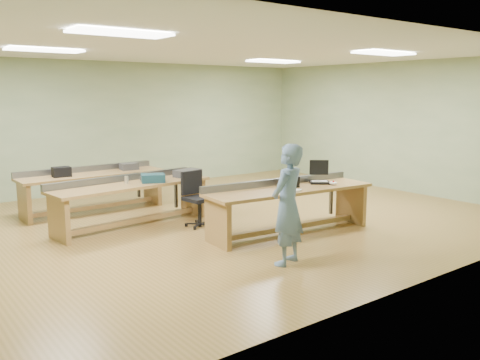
# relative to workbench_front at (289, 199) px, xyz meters

# --- Properties ---
(floor) EXTENTS (10.00, 10.00, 0.00)m
(floor) POSITION_rel_workbench_front_xyz_m (-0.39, 1.36, -0.56)
(floor) COLOR olive
(floor) RESTS_ON ground
(ceiling) EXTENTS (10.00, 10.00, 0.00)m
(ceiling) POSITION_rel_workbench_front_xyz_m (-0.39, 1.36, 2.44)
(ceiling) COLOR silver
(ceiling) RESTS_ON wall_back
(wall_back) EXTENTS (10.00, 0.04, 3.00)m
(wall_back) POSITION_rel_workbench_front_xyz_m (-0.39, 5.36, 0.94)
(wall_back) COLOR #97A77F
(wall_back) RESTS_ON floor
(wall_front) EXTENTS (10.00, 0.04, 3.00)m
(wall_front) POSITION_rel_workbench_front_xyz_m (-0.39, -2.64, 0.94)
(wall_front) COLOR #97A77F
(wall_front) RESTS_ON floor
(wall_right) EXTENTS (0.04, 8.00, 3.00)m
(wall_right) POSITION_rel_workbench_front_xyz_m (4.61, 1.36, 0.94)
(wall_right) COLOR #97A77F
(wall_right) RESTS_ON floor
(fluor_panels) EXTENTS (6.20, 3.50, 0.03)m
(fluor_panels) POSITION_rel_workbench_front_xyz_m (-0.39, 1.36, 2.41)
(fluor_panels) COLOR white
(fluor_panels) RESTS_ON ceiling
(workbench_front) EXTENTS (2.97, 1.03, 0.86)m
(workbench_front) POSITION_rel_workbench_front_xyz_m (0.00, 0.00, 0.00)
(workbench_front) COLOR olive
(workbench_front) RESTS_ON floor
(workbench_mid) EXTENTS (2.89, 1.06, 0.86)m
(workbench_mid) POSITION_rel_workbench_front_xyz_m (-1.87, 1.95, -0.00)
(workbench_mid) COLOR olive
(workbench_mid) RESTS_ON floor
(workbench_back) EXTENTS (2.76, 0.77, 0.86)m
(workbench_back) POSITION_rel_workbench_front_xyz_m (-1.99, 3.42, -0.00)
(workbench_back) COLOR olive
(workbench_back) RESTS_ON floor
(person) EXTENTS (0.69, 0.57, 1.62)m
(person) POSITION_rel_workbench_front_xyz_m (-1.07, -1.13, 0.25)
(person) COLOR #6885AA
(person) RESTS_ON floor
(laptop_base) EXTENTS (0.42, 0.41, 0.04)m
(laptop_base) POSITION_rel_workbench_front_xyz_m (0.70, -0.00, 0.21)
(laptop_base) COLOR black
(laptop_base) RESTS_ON workbench_front
(laptop_screen) EXTENTS (0.26, 0.22, 0.26)m
(laptop_screen) POSITION_rel_workbench_front_xyz_m (0.78, 0.10, 0.45)
(laptop_screen) COLOR black
(laptop_screen) RESTS_ON laptop_base
(keyboard) EXTENTS (0.50, 0.29, 0.03)m
(keyboard) POSITION_rel_workbench_front_xyz_m (-0.27, -0.31, 0.21)
(keyboard) COLOR silver
(keyboard) RESTS_ON workbench_front
(trackball_mouse) EXTENTS (0.13, 0.15, 0.06)m
(trackball_mouse) POSITION_rel_workbench_front_xyz_m (0.78, -0.24, 0.22)
(trackball_mouse) COLOR white
(trackball_mouse) RESTS_ON workbench_front
(camera_bag) EXTENTS (0.27, 0.19, 0.18)m
(camera_bag) POSITION_rel_workbench_front_xyz_m (0.05, 0.02, 0.28)
(camera_bag) COLOR black
(camera_bag) RESTS_ON workbench_front
(task_chair) EXTENTS (0.56, 0.56, 0.95)m
(task_chair) POSITION_rel_workbench_front_xyz_m (-0.96, 1.25, -0.21)
(task_chair) COLOR black
(task_chair) RESTS_ON floor
(parts_bin_teal) EXTENTS (0.48, 0.42, 0.14)m
(parts_bin_teal) POSITION_rel_workbench_front_xyz_m (-1.50, 1.82, 0.26)
(parts_bin_teal) COLOR #143743
(parts_bin_teal) RESTS_ON workbench_mid
(parts_bin_grey) EXTENTS (0.54, 0.42, 0.13)m
(parts_bin_grey) POSITION_rel_workbench_front_xyz_m (-0.72, 1.97, 0.26)
(parts_bin_grey) COLOR #323234
(parts_bin_grey) RESTS_ON workbench_mid
(mug) EXTENTS (0.14, 0.14, 0.09)m
(mug) POSITION_rel_workbench_front_xyz_m (-1.62, 1.97, 0.24)
(mug) COLOR #323234
(mug) RESTS_ON workbench_mid
(drinks_can) EXTENTS (0.09, 0.09, 0.12)m
(drinks_can) POSITION_rel_workbench_front_xyz_m (-1.92, 1.98, 0.25)
(drinks_can) COLOR silver
(drinks_can) RESTS_ON workbench_mid
(storage_box_back) EXTENTS (0.34, 0.25, 0.18)m
(storage_box_back) POSITION_rel_workbench_front_xyz_m (-2.58, 3.35, 0.28)
(storage_box_back) COLOR black
(storage_box_back) RESTS_ON workbench_back
(tray_back) EXTENTS (0.35, 0.27, 0.13)m
(tray_back) POSITION_rel_workbench_front_xyz_m (-1.21, 3.42, 0.26)
(tray_back) COLOR #323234
(tray_back) RESTS_ON workbench_back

